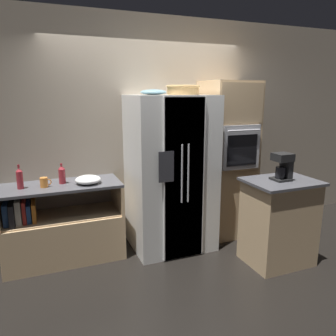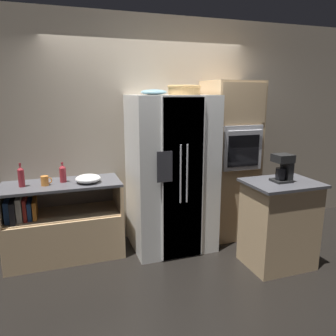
{
  "view_description": "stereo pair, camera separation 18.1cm",
  "coord_description": "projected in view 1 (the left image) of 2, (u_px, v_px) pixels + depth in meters",
  "views": [
    {
      "loc": [
        -1.31,
        -3.5,
        1.88
      ],
      "look_at": [
        0.07,
        -0.03,
        1.02
      ],
      "focal_mm": 35.0,
      "sensor_mm": 36.0,
      "label": 1
    },
    {
      "loc": [
        -1.14,
        -3.56,
        1.88
      ],
      "look_at": [
        0.07,
        -0.03,
        1.02
      ],
      "focal_mm": 35.0,
      "sensor_mm": 36.0,
      "label": 2
    }
  ],
  "objects": [
    {
      "name": "wall_back",
      "position": [
        148.0,
        131.0,
        4.19
      ],
      "size": [
        12.0,
        0.06,
        2.8
      ],
      "color": "tan",
      "rests_on": "ground_plane"
    },
    {
      "name": "counter_left",
      "position": [
        62.0,
        232.0,
        3.73
      ],
      "size": [
        1.3,
        0.57,
        0.89
      ],
      "color": "tan",
      "rests_on": "ground_plane"
    },
    {
      "name": "coffee_maker",
      "position": [
        283.0,
        166.0,
        3.5
      ],
      "size": [
        0.19,
        0.18,
        0.3
      ],
      "color": "black",
      "rests_on": "island_counter"
    },
    {
      "name": "bottle_tall",
      "position": [
        62.0,
        174.0,
        3.63
      ],
      "size": [
        0.07,
        0.07,
        0.23
      ],
      "color": "maroon",
      "rests_on": "counter_left"
    },
    {
      "name": "wicker_basket",
      "position": [
        183.0,
        90.0,
        3.84
      ],
      "size": [
        0.39,
        0.39,
        0.11
      ],
      "color": "tan",
      "rests_on": "refrigerator"
    },
    {
      "name": "island_counter",
      "position": [
        279.0,
        222.0,
        3.64
      ],
      "size": [
        0.76,
        0.58,
        0.96
      ],
      "color": "tan",
      "rests_on": "ground_plane"
    },
    {
      "name": "ground_plane",
      "position": [
        162.0,
        248.0,
        4.06
      ],
      "size": [
        20.0,
        20.0,
        0.0
      ],
      "primitive_type": "plane",
      "color": "black"
    },
    {
      "name": "mixing_bowl",
      "position": [
        88.0,
        180.0,
        3.64
      ],
      "size": [
        0.28,
        0.28,
        0.09
      ],
      "color": "white",
      "rests_on": "counter_left"
    },
    {
      "name": "mug",
      "position": [
        44.0,
        182.0,
        3.5
      ],
      "size": [
        0.12,
        0.08,
        0.11
      ],
      "color": "orange",
      "rests_on": "counter_left"
    },
    {
      "name": "fruit_bowl",
      "position": [
        153.0,
        92.0,
        3.7
      ],
      "size": [
        0.3,
        0.3,
        0.06
      ],
      "color": "#668C99",
      "rests_on": "refrigerator"
    },
    {
      "name": "bottle_short",
      "position": [
        20.0,
        178.0,
        3.43
      ],
      "size": [
        0.07,
        0.07,
        0.26
      ],
      "color": "maroon",
      "rests_on": "counter_left"
    },
    {
      "name": "wall_oven",
      "position": [
        227.0,
        160.0,
        4.31
      ],
      "size": [
        0.63,
        0.68,
        2.03
      ],
      "color": "tan",
      "rests_on": "ground_plane"
    },
    {
      "name": "refrigerator",
      "position": [
        171.0,
        173.0,
        3.95
      ],
      "size": [
        0.96,
        0.83,
        1.86
      ],
      "color": "silver",
      "rests_on": "ground_plane"
    }
  ]
}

